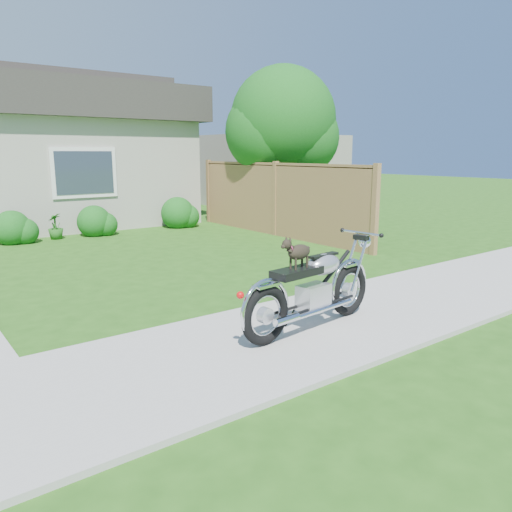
% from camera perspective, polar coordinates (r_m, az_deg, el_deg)
% --- Properties ---
extents(ground, '(80.00, 80.00, 0.00)m').
position_cam_1_polar(ground, '(5.06, -12.36, -13.14)').
color(ground, '#235114').
rests_on(ground, ground).
extents(sidewalk, '(24.00, 2.20, 0.04)m').
position_cam_1_polar(sidewalk, '(5.05, -12.37, -12.94)').
color(sidewalk, '#9E9B93').
rests_on(sidewalk, ground).
extents(fence, '(0.12, 6.62, 1.90)m').
position_cam_1_polar(fence, '(12.93, 2.25, 6.53)').
color(fence, olive).
rests_on(fence, ground).
extents(tree_near, '(2.93, 2.92, 4.48)m').
position_cam_1_polar(tree_near, '(14.39, 3.68, 14.75)').
color(tree_near, '#3D2B1C').
rests_on(tree_near, ground).
extents(tree_far, '(2.90, 2.88, 4.42)m').
position_cam_1_polar(tree_far, '(19.15, 3.63, 13.86)').
color(tree_far, '#3D2B1C').
rests_on(tree_far, ground).
extents(potted_plant_right, '(0.51, 0.51, 0.65)m').
position_cam_1_polar(potted_plant_right, '(13.33, -21.94, 3.18)').
color(potted_plant_right, '#205D19').
rests_on(potted_plant_right, ground).
extents(motorcycle_with_dog, '(2.22, 0.62, 1.13)m').
position_cam_1_polar(motorcycle_with_dog, '(5.95, 6.60, -3.57)').
color(motorcycle_with_dog, black).
rests_on(motorcycle_with_dog, sidewalk).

